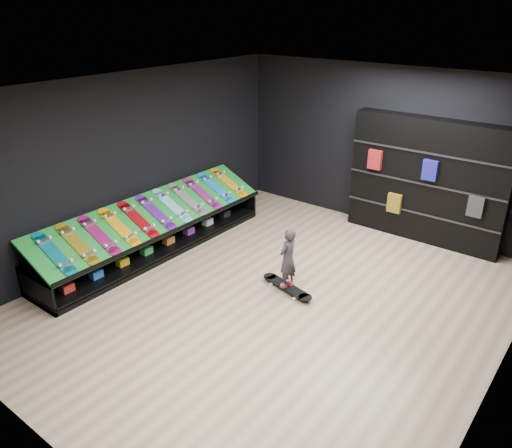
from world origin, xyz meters
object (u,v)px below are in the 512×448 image
Objects in this scene: child at (287,269)px; display_rack at (156,237)px; back_shelving at (427,181)px; floor_skateboard at (287,288)px.

display_rack is at bearing -82.05° from child.
back_shelving reaches higher than floor_skateboard.
back_shelving is at bearing 165.26° from child.
display_rack is 2.59m from child.
floor_skateboard is (2.57, 0.29, -0.21)m from display_rack.
back_shelving is (3.45, 3.32, 0.85)m from display_rack.
display_rack is at bearing -160.79° from floor_skateboard.
display_rack is 4.59× the size of floor_skateboard.
back_shelving is 3.33m from floor_skateboard.
floor_skateboard is 0.33m from child.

